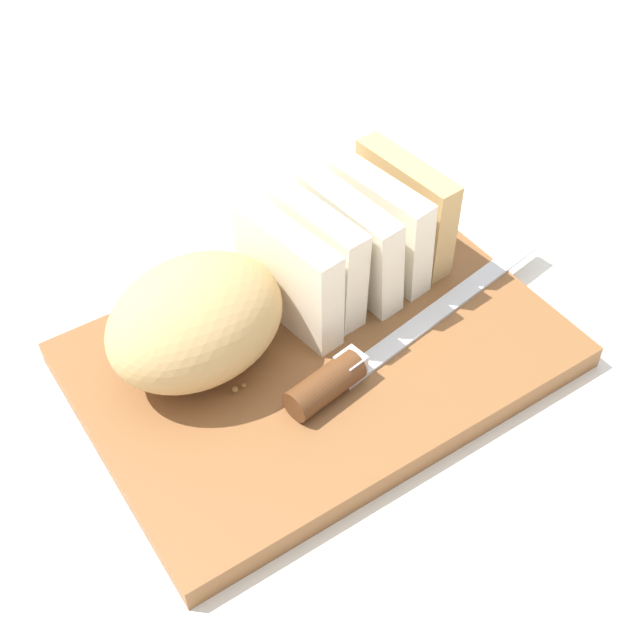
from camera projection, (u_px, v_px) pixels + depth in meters
The scene contains 6 objects.
ground_plane at pixel (320, 364), 0.68m from camera, with size 3.00×3.00×0.00m, color silver.
cutting_board at pixel (320, 355), 0.67m from camera, with size 0.37×0.26×0.02m, color brown.
bread_loaf at pixel (268, 283), 0.65m from camera, with size 0.30×0.13×0.09m.
bread_knife at pixel (356, 364), 0.63m from camera, with size 0.30×0.06×0.03m.
crumb_near_knife at pixel (243, 385), 0.63m from camera, with size 0.00×0.00×0.00m, color #A8753D.
crumb_near_loaf at pixel (233, 387), 0.63m from camera, with size 0.01×0.01×0.01m, color #A8753D.
Camera 1 is at (-0.26, -0.36, 0.51)m, focal length 46.25 mm.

